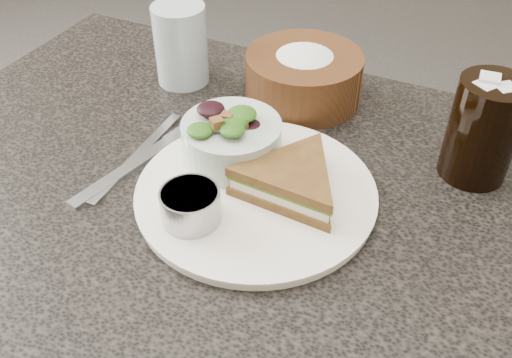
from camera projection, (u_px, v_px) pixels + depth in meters
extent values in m
cube|color=black|center=(246.00, 358.00, 0.96)|extent=(1.00, 0.70, 0.75)
cylinder|color=white|center=(256.00, 194.00, 0.70)|extent=(0.29, 0.29, 0.01)
cylinder|color=#96979B|center=(190.00, 206.00, 0.65)|extent=(0.07, 0.07, 0.04)
cone|color=orange|center=(282.00, 161.00, 0.73)|extent=(0.08, 0.08, 0.02)
cube|color=#A8ADB4|center=(130.00, 167.00, 0.75)|extent=(0.06, 0.19, 0.01)
cube|color=#A2A5AC|center=(138.00, 156.00, 0.77)|extent=(0.02, 0.21, 0.00)
cylinder|color=#A7B7C3|center=(181.00, 45.00, 0.89)|extent=(0.10, 0.10, 0.12)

